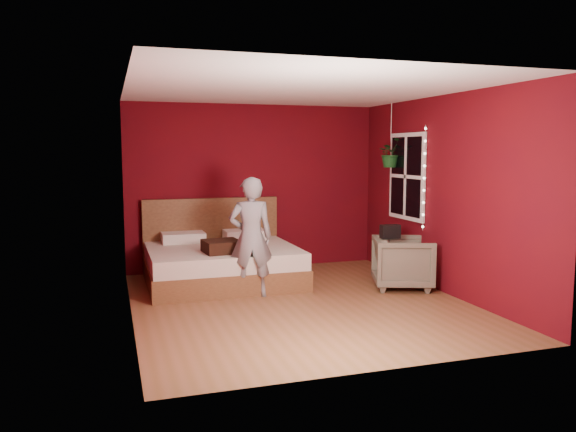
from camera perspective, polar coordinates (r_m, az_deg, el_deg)
The scene contains 10 objects.
floor at distance 7.03m, azimuth 1.16°, elevation -8.82°, with size 4.50×4.50×0.00m, color brown.
room_walls at distance 6.78m, azimuth 1.20°, elevation 4.99°, with size 4.04×4.54×2.62m.
window at distance 8.42m, azimuth 11.95°, elevation 3.95°, with size 0.05×0.97×1.27m.
fairy_lights at distance 7.95m, azimuth 13.67°, elevation 3.76°, with size 0.04×0.04×1.45m.
bed at distance 8.11m, azimuth -6.81°, elevation -4.60°, with size 2.09×1.77×1.15m.
person at distance 7.20m, azimuth -3.80°, elevation -2.16°, with size 0.56×0.37×1.55m, color gray.
armchair at distance 7.86m, azimuth 11.60°, elevation -4.65°, with size 0.76×0.78×0.71m, color #6B6754.
handbag at distance 7.63m, azimuth 10.34°, elevation -1.56°, with size 0.25×0.13×0.18m, color black.
throw_pillow at distance 7.55m, azimuth -6.75°, elevation -3.09°, with size 0.46×0.46×0.17m, color black.
hanging_plant at distance 8.67m, azimuth 10.38°, elevation 6.33°, with size 0.44×0.40×0.98m.
Camera 1 is at (-2.20, -6.41, 1.87)m, focal length 35.00 mm.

